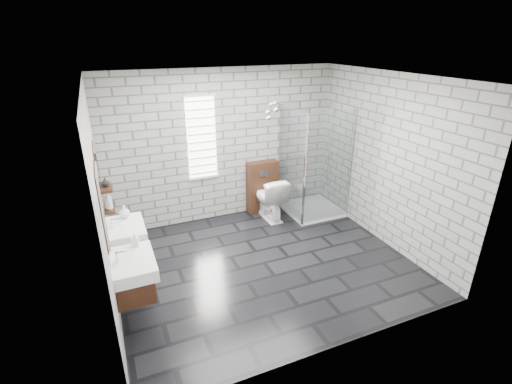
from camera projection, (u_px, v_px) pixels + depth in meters
floor at (264, 263)px, 5.62m from camera, size 4.20×3.60×0.02m
ceiling at (266, 77)px, 4.55m from camera, size 4.20×3.60×0.02m
wall_back at (224, 146)px, 6.62m from camera, size 4.20×0.02×2.70m
wall_front at (343, 243)px, 3.55m from camera, size 4.20×0.02×2.70m
wall_left at (101, 205)px, 4.32m from camera, size 0.02×3.60×2.70m
wall_right at (387, 161)px, 5.84m from camera, size 0.02×3.60×2.70m
vanity_left at (130, 266)px, 4.22m from camera, size 0.47×0.70×1.57m
vanity_right at (123, 232)px, 4.95m from camera, size 0.47×0.70×1.57m
shelf_lower at (109, 208)px, 4.32m from camera, size 0.14×0.30×0.03m
shelf_upper at (105, 188)px, 4.22m from camera, size 0.14×0.30×0.03m
window at (202, 138)px, 6.37m from camera, size 0.56×0.05×1.48m
cistern_panel at (262, 186)px, 7.11m from camera, size 0.60×0.20×1.00m
flush_plate at (265, 174)px, 6.91m from camera, size 0.18×0.01×0.12m
shower_enclosure at (312, 190)px, 6.96m from camera, size 1.00×1.00×2.03m
pendant_cluster at (271, 109)px, 6.24m from camera, size 0.25×0.23×0.84m
toilet at (269, 198)px, 6.87m from camera, size 0.46×0.80×0.81m
soap_bottle_a at (135, 239)px, 4.42m from camera, size 0.09×0.10×0.17m
soap_bottle_b at (124, 212)px, 5.10m from camera, size 0.15×0.15×0.18m
soap_bottle_c at (108, 201)px, 4.23m from camera, size 0.08×0.08×0.21m
vase at (105, 182)px, 4.20m from camera, size 0.13×0.13×0.10m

